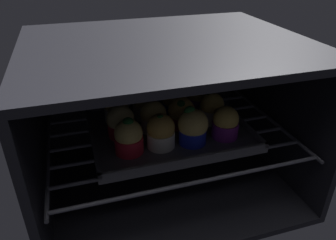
% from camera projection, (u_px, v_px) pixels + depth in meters
% --- Properties ---
extents(oven_cavity, '(0.59, 0.47, 0.37)m').
position_uv_depth(oven_cavity, '(162.00, 112.00, 0.79)').
color(oven_cavity, black).
rests_on(oven_cavity, ground).
extents(oven_rack, '(0.55, 0.42, 0.01)m').
position_uv_depth(oven_rack, '(167.00, 132.00, 0.77)').
color(oven_rack, '#51515B').
rests_on(oven_rack, oven_cavity).
extents(baking_tray, '(0.36, 0.29, 0.02)m').
position_uv_depth(baking_tray, '(168.00, 130.00, 0.76)').
color(baking_tray, '#4C4C51').
rests_on(baking_tray, oven_rack).
extents(muffin_row0_col0, '(0.06, 0.06, 0.08)m').
position_uv_depth(muffin_row0_col0, '(129.00, 137.00, 0.66)').
color(muffin_row0_col0, red).
rests_on(muffin_row0_col0, baking_tray).
extents(muffin_row0_col1, '(0.06, 0.06, 0.08)m').
position_uv_depth(muffin_row0_col1, '(161.00, 132.00, 0.67)').
color(muffin_row0_col1, silver).
rests_on(muffin_row0_col1, baking_tray).
extents(muffin_row0_col2, '(0.06, 0.06, 0.08)m').
position_uv_depth(muffin_row0_col2, '(193.00, 127.00, 0.68)').
color(muffin_row0_col2, '#1928B7').
rests_on(muffin_row0_col2, baking_tray).
extents(muffin_row0_col3, '(0.06, 0.06, 0.07)m').
position_uv_depth(muffin_row0_col3, '(225.00, 123.00, 0.71)').
color(muffin_row0_col3, '#7A238C').
rests_on(muffin_row0_col3, baking_tray).
extents(muffin_row1_col0, '(0.06, 0.06, 0.07)m').
position_uv_depth(muffin_row1_col0, '(121.00, 122.00, 0.71)').
color(muffin_row1_col0, red).
rests_on(muffin_row1_col0, baking_tray).
extents(muffin_row1_col1, '(0.06, 0.06, 0.07)m').
position_uv_depth(muffin_row1_col1, '(153.00, 117.00, 0.73)').
color(muffin_row1_col1, silver).
rests_on(muffin_row1_col1, baking_tray).
extents(muffin_row1_col2, '(0.06, 0.06, 0.07)m').
position_uv_depth(muffin_row1_col2, '(181.00, 113.00, 0.75)').
color(muffin_row1_col2, red).
rests_on(muffin_row1_col2, baking_tray).
extents(muffin_row1_col3, '(0.06, 0.06, 0.07)m').
position_uv_depth(muffin_row1_col3, '(212.00, 108.00, 0.77)').
color(muffin_row1_col3, silver).
rests_on(muffin_row1_col3, baking_tray).
extents(muffin_row2_col0, '(0.06, 0.06, 0.08)m').
position_uv_depth(muffin_row2_col0, '(116.00, 107.00, 0.77)').
color(muffin_row2_col0, silver).
rests_on(muffin_row2_col0, baking_tray).
extents(muffin_row2_col1, '(0.06, 0.06, 0.08)m').
position_uv_depth(muffin_row2_col1, '(145.00, 104.00, 0.79)').
color(muffin_row2_col1, silver).
rests_on(muffin_row2_col1, baking_tray).
extents(muffin_row2_col2, '(0.06, 0.06, 0.08)m').
position_uv_depth(muffin_row2_col2, '(174.00, 101.00, 0.81)').
color(muffin_row2_col2, '#1928B7').
rests_on(muffin_row2_col2, baking_tray).
extents(muffin_row2_col3, '(0.06, 0.06, 0.08)m').
position_uv_depth(muffin_row2_col3, '(199.00, 95.00, 0.83)').
color(muffin_row2_col3, '#7A238C').
rests_on(muffin_row2_col3, baking_tray).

